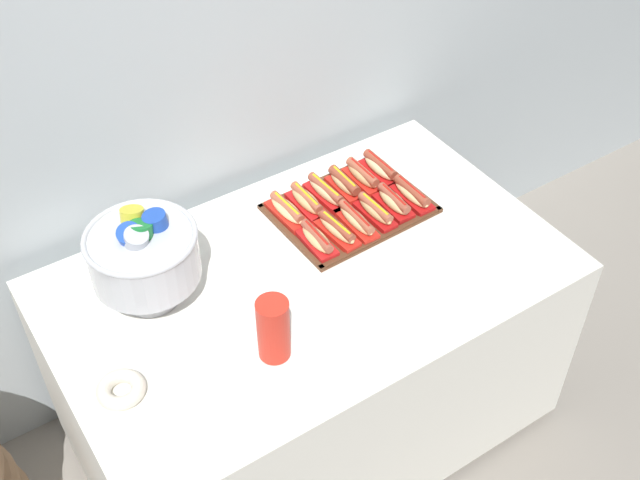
# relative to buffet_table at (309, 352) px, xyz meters

# --- Properties ---
(ground_plane) EXTENTS (10.00, 10.00, 0.00)m
(ground_plane) POSITION_rel_buffet_table_xyz_m (0.00, 0.00, -0.40)
(ground_plane) COLOR gray
(back_wall) EXTENTS (6.00, 0.10, 2.60)m
(back_wall) POSITION_rel_buffet_table_xyz_m (0.00, 0.57, 0.90)
(back_wall) COLOR #B2BCC1
(back_wall) RESTS_ON ground_plane
(buffet_table) EXTENTS (1.52, 0.92, 0.77)m
(buffet_table) POSITION_rel_buffet_table_xyz_m (0.00, 0.00, 0.00)
(buffet_table) COLOR white
(buffet_table) RESTS_ON ground_plane
(serving_tray) EXTENTS (0.49, 0.38, 0.01)m
(serving_tray) POSITION_rel_buffet_table_xyz_m (0.27, 0.17, 0.37)
(serving_tray) COLOR #56331E
(serving_tray) RESTS_ON buffet_table
(hot_dog_0) EXTENTS (0.07, 0.16, 0.06)m
(hot_dog_0) POSITION_rel_buffet_table_xyz_m (0.08, 0.08, 0.40)
(hot_dog_0) COLOR red
(hot_dog_0) RESTS_ON serving_tray
(hot_dog_1) EXTENTS (0.07, 0.18, 0.06)m
(hot_dog_1) POSITION_rel_buffet_table_xyz_m (0.16, 0.08, 0.40)
(hot_dog_1) COLOR red
(hot_dog_1) RESTS_ON serving_tray
(hot_dog_2) EXTENTS (0.06, 0.18, 0.06)m
(hot_dog_2) POSITION_rel_buffet_table_xyz_m (0.23, 0.09, 0.40)
(hot_dog_2) COLOR red
(hot_dog_2) RESTS_ON serving_tray
(hot_dog_3) EXTENTS (0.06, 0.17, 0.06)m
(hot_dog_3) POSITION_rel_buffet_table_xyz_m (0.31, 0.09, 0.40)
(hot_dog_3) COLOR #B21414
(hot_dog_3) RESTS_ON serving_tray
(hot_dog_4) EXTENTS (0.07, 0.16, 0.06)m
(hot_dog_4) POSITION_rel_buffet_table_xyz_m (0.38, 0.09, 0.40)
(hot_dog_4) COLOR #B21414
(hot_dog_4) RESTS_ON serving_tray
(hot_dog_5) EXTENTS (0.06, 0.17, 0.06)m
(hot_dog_5) POSITION_rel_buffet_table_xyz_m (0.46, 0.09, 0.40)
(hot_dog_5) COLOR #B21414
(hot_dog_5) RESTS_ON serving_tray
(hot_dog_6) EXTENTS (0.07, 0.18, 0.06)m
(hot_dog_6) POSITION_rel_buffet_table_xyz_m (0.08, 0.25, 0.40)
(hot_dog_6) COLOR red
(hot_dog_6) RESTS_ON serving_tray
(hot_dog_7) EXTENTS (0.07, 0.17, 0.06)m
(hot_dog_7) POSITION_rel_buffet_table_xyz_m (0.15, 0.25, 0.40)
(hot_dog_7) COLOR red
(hot_dog_7) RESTS_ON serving_tray
(hot_dog_8) EXTENTS (0.07, 0.19, 0.06)m
(hot_dog_8) POSITION_rel_buffet_table_xyz_m (0.23, 0.25, 0.40)
(hot_dog_8) COLOR red
(hot_dog_8) RESTS_ON serving_tray
(hot_dog_9) EXTENTS (0.06, 0.15, 0.06)m
(hot_dog_9) POSITION_rel_buffet_table_xyz_m (0.30, 0.25, 0.40)
(hot_dog_9) COLOR red
(hot_dog_9) RESTS_ON serving_tray
(hot_dog_10) EXTENTS (0.06, 0.16, 0.06)m
(hot_dog_10) POSITION_rel_buffet_table_xyz_m (0.38, 0.26, 0.40)
(hot_dog_10) COLOR red
(hot_dog_10) RESTS_ON serving_tray
(hot_dog_11) EXTENTS (0.07, 0.17, 0.06)m
(hot_dog_11) POSITION_rel_buffet_table_xyz_m (0.45, 0.26, 0.40)
(hot_dog_11) COLOR #B21414
(hot_dog_11) RESTS_ON serving_tray
(punch_bowl) EXTENTS (0.31, 0.31, 0.28)m
(punch_bowl) POSITION_rel_buffet_table_xyz_m (-0.42, 0.17, 0.53)
(punch_bowl) COLOR silver
(punch_bowl) RESTS_ON buffet_table
(cup_stack) EXTENTS (0.09, 0.09, 0.19)m
(cup_stack) POSITION_rel_buffet_table_xyz_m (-0.24, -0.20, 0.46)
(cup_stack) COLOR red
(cup_stack) RESTS_ON buffet_table
(donut) EXTENTS (0.13, 0.13, 0.04)m
(donut) POSITION_rel_buffet_table_xyz_m (-0.63, -0.10, 0.38)
(donut) COLOR silver
(donut) RESTS_ON buffet_table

